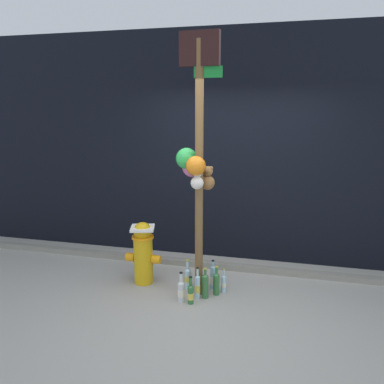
% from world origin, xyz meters
% --- Properties ---
extents(ground_plane, '(14.00, 14.00, 0.00)m').
position_xyz_m(ground_plane, '(0.00, 0.00, 0.00)').
color(ground_plane, '#9E9B93').
extents(building_wall, '(10.00, 0.20, 3.28)m').
position_xyz_m(building_wall, '(0.00, 1.70, 1.64)').
color(building_wall, black).
rests_on(building_wall, ground_plane).
extents(curb_strip, '(8.00, 0.12, 0.08)m').
position_xyz_m(curb_strip, '(0.00, 1.15, 0.04)').
color(curb_strip, gray).
rests_on(curb_strip, ground_plane).
extents(memorial_post, '(0.54, 0.51, 2.99)m').
position_xyz_m(memorial_post, '(-0.27, 0.37, 1.70)').
color(memorial_post, brown).
rests_on(memorial_post, ground_plane).
extents(fire_hydrant, '(0.46, 0.36, 0.80)m').
position_xyz_m(fire_hydrant, '(-0.98, 0.48, 0.42)').
color(fire_hydrant, gold).
rests_on(fire_hydrant, ground_plane).
extents(bottle_0, '(0.06, 0.06, 0.35)m').
position_xyz_m(bottle_0, '(-0.26, 0.47, 0.14)').
color(bottle_0, brown).
rests_on(bottle_0, ground_plane).
extents(bottle_1, '(0.08, 0.08, 0.38)m').
position_xyz_m(bottle_1, '(-0.39, 0.45, 0.15)').
color(bottle_1, '#B2DBEA').
rests_on(bottle_1, ground_plane).
extents(bottle_2, '(0.08, 0.08, 0.37)m').
position_xyz_m(bottle_2, '(-0.13, 0.26, 0.16)').
color(bottle_2, '#337038').
rests_on(bottle_2, ground_plane).
extents(bottle_3, '(0.06, 0.06, 0.30)m').
position_xyz_m(bottle_3, '(0.06, 0.45, 0.12)').
color(bottle_3, '#B2DBEA').
rests_on(bottle_3, ground_plane).
extents(bottle_4, '(0.07, 0.07, 0.38)m').
position_xyz_m(bottle_4, '(-0.08, 0.51, 0.15)').
color(bottle_4, '#93CCE0').
rests_on(bottle_4, ground_plane).
extents(bottle_5, '(0.07, 0.07, 0.33)m').
position_xyz_m(bottle_5, '(-0.26, 0.09, 0.12)').
color(bottle_5, '#337038').
rests_on(bottle_5, ground_plane).
extents(bottle_6, '(0.06, 0.06, 0.38)m').
position_xyz_m(bottle_6, '(-0.21, 0.23, 0.15)').
color(bottle_6, '#B2DBEA').
rests_on(bottle_6, ground_plane).
extents(bottle_7, '(0.08, 0.08, 0.36)m').
position_xyz_m(bottle_7, '(-0.38, 0.12, 0.13)').
color(bottle_7, silver).
rests_on(bottle_7, ground_plane).
extents(bottle_8, '(0.07, 0.07, 0.36)m').
position_xyz_m(bottle_8, '(-0.02, 0.38, 0.15)').
color(bottle_8, '#337038').
rests_on(bottle_8, ground_plane).
extents(litter_0, '(0.18, 0.15, 0.01)m').
position_xyz_m(litter_0, '(-0.47, 1.33, 0.00)').
color(litter_0, '#8C99B2').
rests_on(litter_0, ground_plane).
extents(litter_1, '(0.15, 0.15, 0.01)m').
position_xyz_m(litter_1, '(-1.07, 0.56, 0.00)').
color(litter_1, tan).
rests_on(litter_1, ground_plane).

